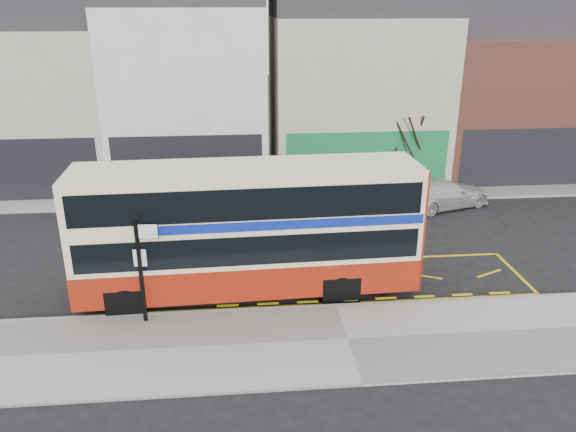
{
  "coord_description": "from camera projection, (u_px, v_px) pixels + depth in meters",
  "views": [
    {
      "loc": [
        -2.99,
        -16.0,
        9.38
      ],
      "look_at": [
        -1.36,
        2.0,
        2.36
      ],
      "focal_mm": 35.0,
      "sensor_mm": 36.0,
      "label": 1
    }
  ],
  "objects": [
    {
      "name": "terrace_left",
      "position": [
        189.0,
        80.0,
        30.03
      ],
      "size": [
        8.0,
        8.01,
        11.8
      ],
      "color": "white",
      "rests_on": "ground"
    },
    {
      "name": "terrace_green_shop",
      "position": [
        354.0,
        82.0,
        30.88
      ],
      "size": [
        9.0,
        8.01,
        11.3
      ],
      "color": "beige",
      "rests_on": "ground"
    },
    {
      "name": "bus_stop_post",
      "position": [
        142.0,
        263.0,
        16.55
      ],
      "size": [
        0.81,
        0.15,
        3.29
      ],
      "rotation": [
        0.0,
        0.0,
        -0.06
      ],
      "color": "black",
      "rests_on": "pavement"
    },
    {
      "name": "double_decker_bus",
      "position": [
        249.0,
        229.0,
        18.38
      ],
      "size": [
        11.22,
        2.93,
        4.45
      ],
      "rotation": [
        0.0,
        0.0,
        0.03
      ],
      "color": "#F8E9BD",
      "rests_on": "ground"
    },
    {
      "name": "car_grey",
      "position": [
        224.0,
        203.0,
        25.61
      ],
      "size": [
        4.33,
        2.43,
        1.35
      ],
      "primitive_type": "imported",
      "rotation": [
        0.0,
        0.0,
        1.31
      ],
      "color": "#3D4045",
      "rests_on": "ground"
    },
    {
      "name": "terrace_far_left",
      "position": [
        36.0,
        91.0,
        29.53
      ],
      "size": [
        8.0,
        8.01,
        10.8
      ],
      "color": "beige",
      "rests_on": "ground"
    },
    {
      "name": "far_pavement",
      "position": [
        298.0,
        193.0,
        28.69
      ],
      "size": [
        50.0,
        3.0,
        0.15
      ],
      "primitive_type": "cube",
      "color": "#A39F9A",
      "rests_on": "ground"
    },
    {
      "name": "ground",
      "position": [
        334.0,
        303.0,
        18.5
      ],
      "size": [
        120.0,
        120.0,
        0.0
      ],
      "primitive_type": "plane",
      "color": "black",
      "rests_on": "ground"
    },
    {
      "name": "street_tree_right",
      "position": [
        408.0,
        124.0,
        28.24
      ],
      "size": [
        2.37,
        2.37,
        5.12
      ],
      "color": "black",
      "rests_on": "ground"
    },
    {
      "name": "road_markings",
      "position": [
        327.0,
        280.0,
        19.99
      ],
      "size": [
        14.0,
        3.4,
        0.01
      ],
      "primitive_type": null,
      "color": "#DAC00B",
      "rests_on": "ground"
    },
    {
      "name": "terrace_right",
      "position": [
        510.0,
        89.0,
        31.82
      ],
      "size": [
        9.0,
        8.01,
        10.3
      ],
      "color": "#9A533D",
      "rests_on": "ground"
    },
    {
      "name": "kerb",
      "position": [
        336.0,
        307.0,
        18.13
      ],
      "size": [
        40.0,
        0.15,
        0.15
      ],
      "primitive_type": "cube",
      "color": "gray",
      "rests_on": "ground"
    },
    {
      "name": "car_white",
      "position": [
        444.0,
        193.0,
        26.82
      ],
      "size": [
        5.03,
        3.29,
        1.35
      ],
      "primitive_type": "imported",
      "rotation": [
        0.0,
        0.0,
        1.9
      ],
      "color": "silver",
      "rests_on": "ground"
    },
    {
      "name": "pavement",
      "position": [
        348.0,
        341.0,
        16.34
      ],
      "size": [
        40.0,
        4.0,
        0.15
      ],
      "primitive_type": "cube",
      "color": "#A39F9A",
      "rests_on": "ground"
    },
    {
      "name": "car_silver",
      "position": [
        157.0,
        203.0,
        25.67
      ],
      "size": [
        3.82,
        1.67,
        1.28
      ],
      "primitive_type": "imported",
      "rotation": [
        0.0,
        0.0,
        1.61
      ],
      "color": "#AEAEB3",
      "rests_on": "ground"
    }
  ]
}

